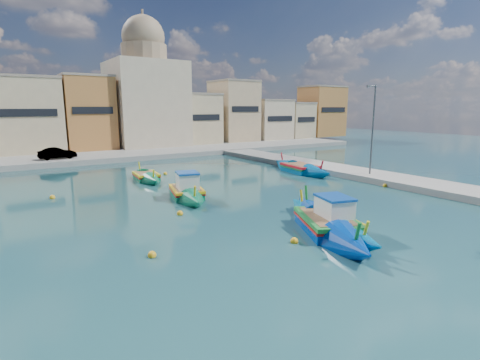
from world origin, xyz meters
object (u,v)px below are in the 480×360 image
object	(u,v)px
luzzu_blue_cabin	(187,192)
luzzu_green	(146,177)
church_block	(146,92)
luzzu_cyan_mid	(300,169)
luzzu_turquoise_cabin	(329,222)
luzzu_blue_south	(327,226)
quay_street_lamp	(372,129)

from	to	relation	value
luzzu_blue_cabin	luzzu_green	xyz separation A→B (m)	(-0.16, 7.71, -0.11)
church_block	luzzu_blue_cabin	size ratio (longest dim) A/B	2.34
luzzu_cyan_mid	luzzu_turquoise_cabin	bearing A→B (deg)	-127.62
luzzu_cyan_mid	luzzu_blue_south	xyz separation A→B (m)	(-10.88, -13.85, 0.01)
luzzu_blue_cabin	church_block	bearing A→B (deg)	74.60
church_block	luzzu_blue_south	xyz separation A→B (m)	(-5.88, -41.74, -8.11)
church_block	luzzu_green	size ratio (longest dim) A/B	2.73
luzzu_turquoise_cabin	luzzu_blue_south	world-z (taller)	luzzu_turquoise_cabin
quay_street_lamp	luzzu_blue_cabin	xyz separation A→B (m)	(-16.03, 2.82, -3.99)
quay_street_lamp	luzzu_blue_south	distance (m)	15.92
luzzu_blue_cabin	luzzu_blue_south	bearing A→B (deg)	-75.58
luzzu_blue_south	luzzu_cyan_mid	bearing A→B (deg)	51.85
luzzu_cyan_mid	luzzu_green	world-z (taller)	luzzu_cyan_mid
luzzu_turquoise_cabin	luzzu_green	world-z (taller)	luzzu_turquoise_cabin
church_block	luzzu_blue_cabin	world-z (taller)	church_block
luzzu_turquoise_cabin	luzzu_cyan_mid	xyz separation A→B (m)	(10.51, 13.64, -0.05)
church_block	luzzu_cyan_mid	distance (m)	29.48
quay_street_lamp	luzzu_blue_south	xyz separation A→B (m)	(-13.32, -7.74, -4.04)
luzzu_turquoise_cabin	church_block	bearing A→B (deg)	82.45
quay_street_lamp	luzzu_blue_south	bearing A→B (deg)	-149.85
quay_street_lamp	luzzu_turquoise_cabin	xyz separation A→B (m)	(-12.95, -7.53, -4.00)
luzzu_turquoise_cabin	luzzu_blue_cabin	distance (m)	10.79
luzzu_turquoise_cabin	luzzu_blue_cabin	xyz separation A→B (m)	(-3.08, 10.34, 0.00)
luzzu_blue_cabin	luzzu_turquoise_cabin	bearing A→B (deg)	-73.41
luzzu_turquoise_cabin	luzzu_green	xyz separation A→B (m)	(-3.24, 18.05, -0.11)
luzzu_cyan_mid	luzzu_blue_south	bearing A→B (deg)	-128.15
luzzu_blue_cabin	luzzu_green	distance (m)	7.71
quay_street_lamp	luzzu_green	xyz separation A→B (m)	(-16.19, 10.53, -4.10)
quay_street_lamp	luzzu_cyan_mid	bearing A→B (deg)	111.80
quay_street_lamp	luzzu_green	bearing A→B (deg)	146.96
luzzu_cyan_mid	church_block	bearing A→B (deg)	100.16
church_block	luzzu_blue_cabin	xyz separation A→B (m)	(-8.59, -31.18, -8.06)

